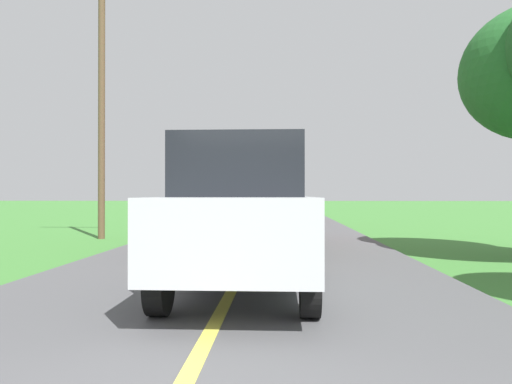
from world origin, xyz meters
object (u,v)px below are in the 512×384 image
banana_truck_near (252,189)px  banana_truck_far (269,192)px  utility_pole_roadside (102,98)px  following_car (243,214)px

banana_truck_near → banana_truck_far: bearing=89.1°
banana_truck_near → utility_pole_roadside: size_ratio=0.76×
banana_truck_far → utility_pole_roadside: bearing=-116.5°
following_car → utility_pole_roadside: bearing=121.1°
banana_truck_far → utility_pole_roadside: 11.05m
banana_truck_far → utility_pole_roadside: (-4.78, -9.57, 2.76)m
utility_pole_roadside → following_car: utility_pole_roadside is taller
banana_truck_near → utility_pole_roadside: bearing=163.0°
utility_pole_roadside → following_car: bearing=-58.9°
utility_pole_roadside → following_car: 9.97m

